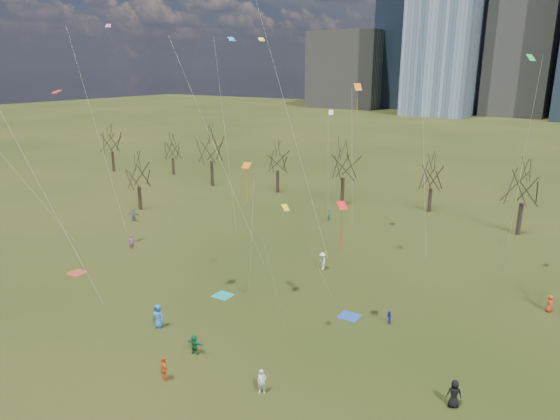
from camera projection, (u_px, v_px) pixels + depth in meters
The scene contains 18 objects.
ground at pixel (195, 336), 37.76m from camera, with size 500.00×500.00×0.00m, color black.
downtown_skyline at pixel (543, 16), 198.74m from camera, with size 212.50×78.00×118.00m.
bare_tree_row at pixel (382, 172), 66.24m from camera, with size 113.04×29.80×9.50m.
blanket_teal at pixel (223, 295), 44.35m from camera, with size 1.60×1.50×0.03m, color teal.
blanket_navy at pixel (349, 316), 40.66m from camera, with size 1.60×1.50×0.03m, color #2346A7.
blanket_crimson at pixel (77, 273), 49.24m from camera, with size 1.60×1.50×0.03m, color #AD3722.
person_0 at pixel (158, 316), 38.70m from camera, with size 0.94×0.61×1.93m, color #2A66B8.
person_1 at pixel (262, 381), 30.95m from camera, with size 0.58×0.38×1.60m, color silver.
person_4 at pixel (164, 369), 32.18m from camera, with size 0.96×0.40×1.63m, color orange.
person_5 at pixel (195, 344), 35.16m from camera, with size 1.42×0.45×1.53m, color #176A3C.
person_6 at pixel (454, 394), 29.62m from camera, with size 0.87×0.57×1.79m, color black.
person_7 at pixel (131, 242), 55.50m from camera, with size 0.59×0.39×1.62m, color #8C4A94.
person_8 at pixel (389, 318), 39.26m from camera, with size 0.55×0.43×1.13m, color #2A2294.
person_9 at pixel (322, 261), 49.90m from camera, with size 1.15×0.66×1.78m, color silver.
person_11 at pixel (134, 215), 65.33m from camera, with size 1.72×0.55×1.85m, color slate.
person_12 at pixel (550, 304), 41.26m from camera, with size 0.72×0.47×1.46m, color red.
person_13 at pixel (329, 215), 65.41m from camera, with size 0.59×0.39×1.63m, color #176A4D.
kites_airborne at pixel (309, 144), 43.77m from camera, with size 54.04×38.56×31.27m.
Camera 1 is at (23.57, -24.86, 19.61)m, focal length 32.00 mm.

